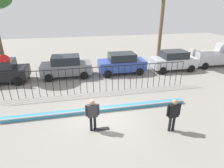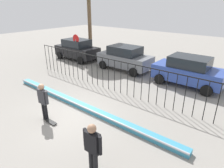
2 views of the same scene
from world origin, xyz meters
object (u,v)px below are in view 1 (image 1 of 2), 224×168
at_px(skateboard, 101,129).
at_px(parked_car_blue, 122,63).
at_px(camera_operator, 173,112).
at_px(stop_sign, 6,66).
at_px(parked_car_silver, 173,60).
at_px(parked_car_gray, 66,66).
at_px(pickup_truck, 216,56).
at_px(parked_car_black, 0,71).
at_px(skateboarder, 92,113).

bearing_deg(skateboard, parked_car_blue, 59.02).
bearing_deg(camera_operator, parked_car_blue, -50.89).
height_order(parked_car_blue, stop_sign, stop_sign).
xyz_separation_m(parked_car_silver, stop_sign, (-14.58, -0.84, 0.64)).
distance_m(camera_operator, parked_car_gray, 10.49).
bearing_deg(pickup_truck, parked_car_silver, 179.48).
distance_m(parked_car_blue, pickup_truck, 10.26).
bearing_deg(stop_sign, parked_car_blue, 6.03).
xyz_separation_m(parked_car_black, parked_car_blue, (10.29, 0.22, 0.00)).
bearing_deg(pickup_truck, parked_car_gray, 175.29).
relative_size(skateboarder, skateboard, 2.19).
bearing_deg(parked_car_blue, camera_operator, -85.54).
xyz_separation_m(pickup_truck, stop_sign, (-19.71, -1.30, 0.58)).
relative_size(parked_car_silver, stop_sign, 1.72).
bearing_deg(camera_operator, stop_sign, -1.99).
height_order(skateboarder, pickup_truck, pickup_truck).
xyz_separation_m(parked_car_gray, stop_sign, (-4.44, -1.07, 0.64)).
relative_size(parked_car_black, pickup_truck, 0.91).
xyz_separation_m(camera_operator, parked_car_blue, (-0.26, 8.99, -0.11)).
bearing_deg(parked_car_gray, stop_sign, -165.70).
distance_m(camera_operator, pickup_truck, 13.64).
distance_m(parked_car_blue, stop_sign, 9.53).
relative_size(skateboarder, parked_car_silver, 0.41).
height_order(parked_car_gray, parked_car_silver, same).
height_order(parked_car_silver, stop_sign, stop_sign).
bearing_deg(skateboarder, camera_operator, 19.92).
relative_size(parked_car_silver, pickup_truck, 0.91).
distance_m(skateboarder, pickup_truck, 16.24).
xyz_separation_m(parked_car_black, pickup_truck, (20.55, 0.51, 0.06)).
bearing_deg(pickup_truck, skateboarder, -154.27).
relative_size(camera_operator, parked_car_silver, 0.42).
bearing_deg(parked_car_blue, skateboarder, -111.22).
distance_m(skateboard, camera_operator, 3.71).
relative_size(skateboard, camera_operator, 0.44).
relative_size(parked_car_black, parked_car_gray, 1.00).
height_order(skateboarder, parked_car_blue, parked_car_blue).
height_order(camera_operator, parked_car_gray, parked_car_gray).
height_order(skateboard, pickup_truck, pickup_truck).
xyz_separation_m(skateboarder, parked_car_silver, (8.75, 7.98, -0.08)).
height_order(camera_operator, parked_car_silver, parked_car_silver).
relative_size(parked_car_gray, pickup_truck, 0.91).
relative_size(camera_operator, pickup_truck, 0.38).
distance_m(parked_car_gray, parked_car_silver, 10.15).
bearing_deg(stop_sign, parked_car_gray, 13.59).
xyz_separation_m(skateboard, parked_car_blue, (3.22, 8.19, 0.91)).
bearing_deg(parked_car_blue, parked_car_silver, 1.04).
distance_m(camera_operator, parked_car_silver, 10.08).
height_order(parked_car_blue, parked_car_silver, same).
height_order(parked_car_gray, parked_car_blue, same).
xyz_separation_m(skateboarder, camera_operator, (3.89, -0.85, 0.03)).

